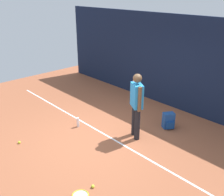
% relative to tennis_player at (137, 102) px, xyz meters
% --- Properties ---
extents(ground_plane, '(12.00, 12.00, 0.00)m').
position_rel_tennis_player_xyz_m(ground_plane, '(-0.56, -0.71, -0.97)').
color(ground_plane, '#9E5638').
extents(back_fence, '(10.00, 0.10, 2.88)m').
position_rel_tennis_player_xyz_m(back_fence, '(-0.56, 2.29, 0.48)').
color(back_fence, '#141E38').
rests_on(back_fence, ground).
extents(court_line, '(9.00, 0.05, 0.00)m').
position_rel_tennis_player_xyz_m(court_line, '(-0.56, -0.52, -0.96)').
color(court_line, white).
rests_on(court_line, ground).
extents(tennis_player, '(0.47, 0.39, 1.70)m').
position_rel_tennis_player_xyz_m(tennis_player, '(0.00, 0.00, 0.00)').
color(tennis_player, black).
rests_on(tennis_player, ground).
extents(tennis_racket, '(0.43, 0.63, 0.03)m').
position_rel_tennis_player_xyz_m(tennis_racket, '(0.74, -2.35, -0.95)').
color(tennis_racket, black).
rests_on(tennis_racket, ground).
extents(backpack, '(0.37, 0.37, 0.44)m').
position_rel_tennis_player_xyz_m(backpack, '(0.30, 1.01, -0.76)').
color(backpack, '#1E478C').
rests_on(backpack, ground).
extents(tennis_ball_near_player, '(0.07, 0.07, 0.07)m').
position_rel_tennis_player_xyz_m(tennis_ball_near_player, '(0.73, -2.01, -0.93)').
color(tennis_ball_near_player, '#CCE033').
rests_on(tennis_ball_near_player, ground).
extents(tennis_ball_by_fence, '(0.07, 0.07, 0.07)m').
position_rel_tennis_player_xyz_m(tennis_ball_by_fence, '(-0.03, 1.53, -0.93)').
color(tennis_ball_by_fence, '#CCE033').
rests_on(tennis_ball_by_fence, ground).
extents(tennis_ball_mid_court, '(0.07, 0.07, 0.07)m').
position_rel_tennis_player_xyz_m(tennis_ball_mid_court, '(-1.73, -2.36, -0.93)').
color(tennis_ball_mid_court, '#CCE033').
rests_on(tennis_ball_mid_court, ground).
extents(water_bottle, '(0.07, 0.07, 0.27)m').
position_rel_tennis_player_xyz_m(water_bottle, '(-1.44, -0.78, -0.83)').
color(water_bottle, white).
rests_on(water_bottle, ground).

